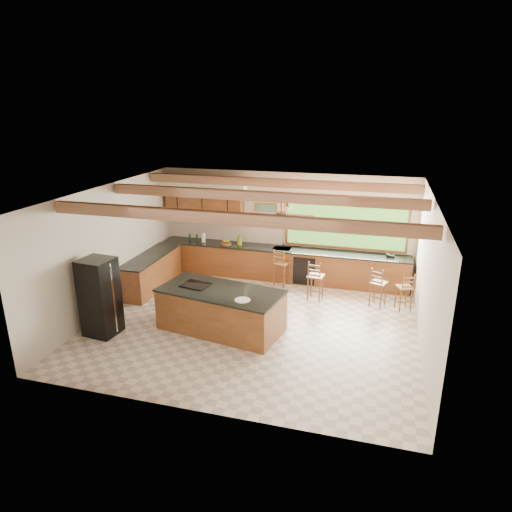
# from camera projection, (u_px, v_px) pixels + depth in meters

# --- Properties ---
(ground) EXTENTS (7.20, 7.20, 0.00)m
(ground) POSITION_uv_depth(u_px,v_px,m) (253.00, 324.00, 10.43)
(ground) COLOR beige
(ground) RESTS_ON ground
(room_shell) EXTENTS (7.27, 6.54, 3.02)m
(room_shell) POSITION_uv_depth(u_px,v_px,m) (254.00, 223.00, 10.36)
(room_shell) COLOR beige
(room_shell) RESTS_ON ground
(counter_run) EXTENTS (7.12, 3.10, 1.26)m
(counter_run) POSITION_uv_depth(u_px,v_px,m) (250.00, 265.00, 12.79)
(counter_run) COLOR brown
(counter_run) RESTS_ON ground
(island) EXTENTS (2.87, 1.71, 0.96)m
(island) POSITION_uv_depth(u_px,v_px,m) (221.00, 310.00, 10.04)
(island) COLOR brown
(island) RESTS_ON ground
(refrigerator) EXTENTS (0.73, 0.71, 1.71)m
(refrigerator) POSITION_uv_depth(u_px,v_px,m) (100.00, 297.00, 9.75)
(refrigerator) COLOR black
(refrigerator) RESTS_ON ground
(bar_stool_a) EXTENTS (0.47, 0.47, 1.07)m
(bar_stool_a) POSITION_uv_depth(u_px,v_px,m) (281.00, 264.00, 12.39)
(bar_stool_a) COLOR brown
(bar_stool_a) RESTS_ON ground
(bar_stool_b) EXTENTS (0.43, 0.43, 1.07)m
(bar_stool_b) POSITION_uv_depth(u_px,v_px,m) (316.00, 277.00, 11.45)
(bar_stool_b) COLOR brown
(bar_stool_b) RESTS_ON ground
(bar_stool_c) EXTENTS (0.47, 0.47, 1.01)m
(bar_stool_c) POSITION_uv_depth(u_px,v_px,m) (379.00, 284.00, 11.13)
(bar_stool_c) COLOR brown
(bar_stool_c) RESTS_ON ground
(bar_stool_d) EXTENTS (0.46, 0.46, 0.97)m
(bar_stool_d) POSITION_uv_depth(u_px,v_px,m) (405.00, 288.00, 10.92)
(bar_stool_d) COLOR brown
(bar_stool_d) RESTS_ON ground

